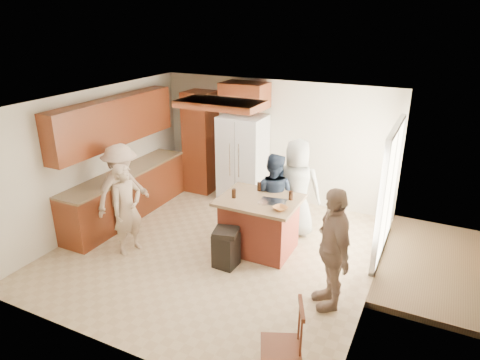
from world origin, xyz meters
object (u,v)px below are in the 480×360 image
at_px(person_behind_right, 296,188).
at_px(spindle_chair, 283,348).
at_px(trash_bin, 226,248).
at_px(person_side_right, 332,249).
at_px(refrigerator, 243,159).
at_px(person_front_left, 127,209).
at_px(person_behind_left, 273,196).
at_px(kitchen_island, 259,224).
at_px(person_counter, 122,190).

distance_m(person_behind_right, spindle_chair, 3.42).
bearing_deg(trash_bin, person_side_right, -7.43).
bearing_deg(person_behind_right, refrigerator, -45.26).
xyz_separation_m(person_behind_right, trash_bin, (-0.61, -1.49, -0.56)).
distance_m(person_behind_right, trash_bin, 1.70).
bearing_deg(person_behind_right, person_front_left, 25.84).
relative_size(refrigerator, spindle_chair, 1.81).
xyz_separation_m(person_behind_left, spindle_chair, (1.31, -2.97, -0.32)).
bearing_deg(kitchen_island, refrigerator, 123.03).
distance_m(person_side_right, person_counter, 3.83).
relative_size(person_counter, refrigerator, 0.93).
height_order(person_behind_right, trash_bin, person_behind_right).
distance_m(person_behind_right, refrigerator, 1.79).
xyz_separation_m(person_counter, refrigerator, (1.22, 2.31, 0.07)).
bearing_deg(person_side_right, trash_bin, -129.09).
bearing_deg(person_counter, spindle_chair, -107.20).
xyz_separation_m(person_behind_left, person_counter, (-2.41, -1.06, 0.06)).
height_order(person_counter, trash_bin, person_counter).
distance_m(person_behind_right, kitchen_island, 0.97).
distance_m(person_front_left, person_counter, 0.65).
distance_m(refrigerator, spindle_chair, 4.92).
bearing_deg(kitchen_island, person_side_right, -32.26).
xyz_separation_m(person_behind_right, kitchen_island, (-0.35, -0.81, -0.40)).
bearing_deg(person_behind_left, person_behind_right, -143.14).
bearing_deg(person_front_left, refrigerator, -2.41).
height_order(person_side_right, kitchen_island, person_side_right).
height_order(person_counter, spindle_chair, person_counter).
relative_size(person_side_right, refrigerator, 0.95).
height_order(person_front_left, person_side_right, person_side_right).
bearing_deg(kitchen_island, person_front_left, -153.05).
bearing_deg(person_counter, person_behind_right, -53.89).
distance_m(person_behind_right, person_counter, 3.04).
distance_m(person_front_left, person_behind_right, 2.88).
bearing_deg(trash_bin, person_behind_left, 76.79).
distance_m(person_counter, refrigerator, 2.61).
xyz_separation_m(person_front_left, kitchen_island, (1.91, 0.97, -0.29)).
relative_size(person_behind_right, spindle_chair, 1.76).
bearing_deg(trash_bin, refrigerator, 110.01).
xyz_separation_m(refrigerator, spindle_chair, (2.49, -4.22, -0.45)).
xyz_separation_m(person_behind_right, spindle_chair, (0.99, -3.25, -0.42)).
bearing_deg(kitchen_island, person_behind_left, 87.29).
distance_m(person_behind_left, kitchen_island, 0.61).
height_order(refrigerator, spindle_chair, refrigerator).
bearing_deg(trash_bin, spindle_chair, -47.72).
xyz_separation_m(person_behind_left, trash_bin, (-0.29, -1.21, -0.45)).
bearing_deg(trash_bin, person_front_left, -170.11).
bearing_deg(person_counter, kitchen_island, -67.48).
xyz_separation_m(person_front_left, person_counter, (-0.47, 0.44, 0.07)).
height_order(person_behind_left, person_side_right, person_side_right).
distance_m(person_counter, kitchen_island, 2.47).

